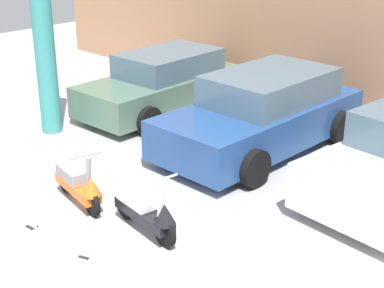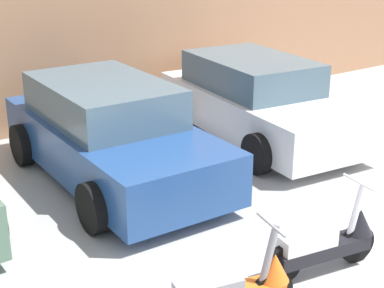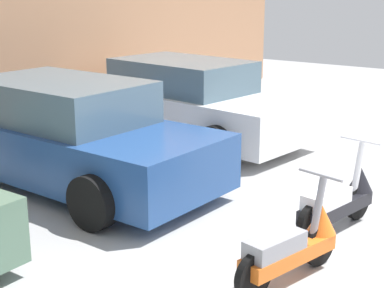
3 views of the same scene
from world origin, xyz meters
name	(u,v)px [view 1 (image 1 of 3)]	position (x,y,z in m)	size (l,w,h in m)	color
ground_plane	(67,253)	(0.00, 0.00, 0.00)	(28.00, 28.00, 0.00)	#B2B2B2
wall_back	(356,24)	(0.00, 7.52, 2.08)	(19.60, 0.12, 4.16)	tan
scooter_front_left	(79,184)	(-0.99, 0.98, 0.35)	(1.41, 0.59, 0.99)	black
scooter_front_right	(146,211)	(0.42, 1.10, 0.36)	(1.45, 0.56, 1.01)	black
car_rear_left	(164,83)	(-3.32, 5.09, 0.65)	(1.95, 3.99, 1.35)	#51705B
car_rear_center	(263,113)	(-0.32, 4.80, 0.71)	(2.20, 4.42, 1.49)	navy
placard_near_left_scooter	(31,220)	(-0.95, 0.06, 0.11)	(0.20, 0.13, 0.26)	black
placard_near_right_scooter	(85,249)	(0.26, 0.11, 0.11)	(0.20, 0.17, 0.26)	black
support_column_side	(43,32)	(-4.07, 2.56, 2.08)	(0.41, 0.41, 4.16)	teal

